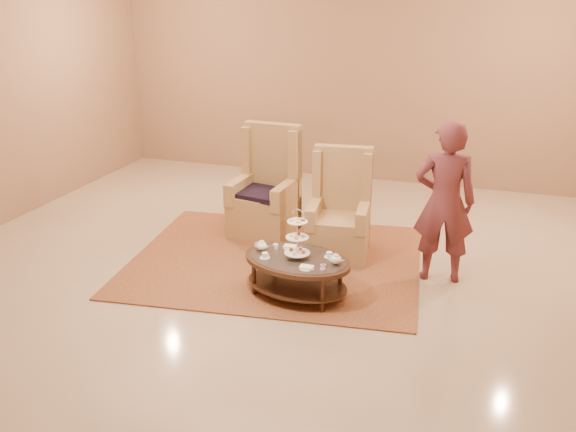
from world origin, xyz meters
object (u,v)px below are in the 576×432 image
(tea_table, at_px, (297,265))
(person, at_px, (445,202))
(armchair_left, at_px, (267,197))
(armchair_right, at_px, (340,220))

(tea_table, distance_m, person, 1.66)
(tea_table, bearing_deg, person, 44.03)
(armchair_left, relative_size, person, 0.79)
(person, bearing_deg, tea_table, 24.77)
(tea_table, relative_size, armchair_right, 1.00)
(tea_table, relative_size, person, 0.72)
(tea_table, bearing_deg, armchair_right, 94.14)
(tea_table, xyz_separation_m, person, (1.32, 0.86, 0.52))
(armchair_right, bearing_deg, tea_table, -103.37)
(armchair_right, bearing_deg, armchair_left, 152.88)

